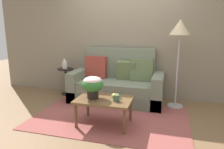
# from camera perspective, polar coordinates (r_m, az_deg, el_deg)

# --- Properties ---
(ground_plane) EXTENTS (14.00, 14.00, 0.00)m
(ground_plane) POSITION_cam_1_polar(r_m,az_deg,el_deg) (3.75, -0.24, -11.36)
(ground_plane) COLOR brown
(wall_back) EXTENTS (6.40, 0.12, 2.64)m
(wall_back) POSITION_cam_1_polar(r_m,az_deg,el_deg) (4.70, 4.19, 10.02)
(wall_back) COLOR gray
(wall_back) RESTS_ON ground
(area_rug) EXTENTS (2.62, 1.69, 0.01)m
(area_rug) POSITION_cam_1_polar(r_m,az_deg,el_deg) (3.71, -0.45, -11.58)
(area_rug) COLOR #994C47
(area_rug) RESTS_ON ground
(couch) EXTENTS (1.91, 0.85, 1.10)m
(couch) POSITION_cam_1_polar(r_m,az_deg,el_deg) (4.44, 1.45, -2.90)
(couch) COLOR #626B59
(couch) RESTS_ON ground
(coffee_table) EXTENTS (0.87, 0.59, 0.43)m
(coffee_table) POSITION_cam_1_polar(r_m,az_deg,el_deg) (3.33, -2.15, -7.49)
(coffee_table) COLOR brown
(coffee_table) RESTS_ON ground
(side_table) EXTENTS (0.37, 0.37, 0.62)m
(side_table) POSITION_cam_1_polar(r_m,az_deg,el_deg) (4.97, -12.50, -0.54)
(side_table) COLOR black
(side_table) RESTS_ON ground
(floor_lamp) EXTENTS (0.38, 0.38, 1.68)m
(floor_lamp) POSITION_cam_1_polar(r_m,az_deg,el_deg) (4.11, 17.97, 10.57)
(floor_lamp) COLOR #B2B2B7
(floor_lamp) RESTS_ON ground
(potted_plant) EXTENTS (0.34, 0.34, 0.35)m
(potted_plant) POSITION_cam_1_polar(r_m,az_deg,el_deg) (3.29, -5.30, -2.72)
(potted_plant) COLOR black
(potted_plant) RESTS_ON coffee_table
(coffee_mug) EXTENTS (0.14, 0.09, 0.10)m
(coffee_mug) POSITION_cam_1_polar(r_m,az_deg,el_deg) (3.19, 1.20, -6.46)
(coffee_mug) COLOR #3D664C
(coffee_mug) RESTS_ON coffee_table
(snack_bowl) EXTENTS (0.13, 0.13, 0.07)m
(snack_bowl) POSITION_cam_1_polar(r_m,az_deg,el_deg) (3.35, 0.95, -5.71)
(snack_bowl) COLOR gold
(snack_bowl) RESTS_ON coffee_table
(table_vase) EXTENTS (0.12, 0.12, 0.22)m
(table_vase) POSITION_cam_1_polar(r_m,az_deg,el_deg) (4.91, -12.76, 2.66)
(table_vase) COLOR silver
(table_vase) RESTS_ON side_table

